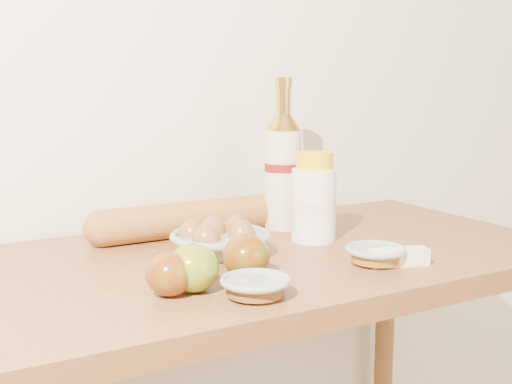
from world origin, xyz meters
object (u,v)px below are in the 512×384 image
(cream_bottle, at_px, (314,200))
(baguette, at_px, (188,219))
(table, at_px, (248,318))
(bourbon_bottle, at_px, (283,168))
(egg_bowl, at_px, (219,240))

(cream_bottle, relative_size, baguette, 0.41)
(table, relative_size, bourbon_bottle, 3.73)
(bourbon_bottle, xyz_separation_m, baguette, (-0.21, 0.03, -0.10))
(cream_bottle, xyz_separation_m, egg_bowl, (-0.21, -0.01, -0.05))
(egg_bowl, bearing_deg, baguette, 87.56)
(bourbon_bottle, height_order, cream_bottle, bourbon_bottle)
(cream_bottle, bearing_deg, baguette, 156.58)
(baguette, bearing_deg, egg_bowl, -92.78)
(baguette, bearing_deg, table, -78.21)
(table, height_order, baguette, baguette)
(table, bearing_deg, cream_bottle, 10.21)
(table, distance_m, bourbon_bottle, 0.34)
(bourbon_bottle, relative_size, baguette, 0.75)
(cream_bottle, bearing_deg, table, -155.91)
(bourbon_bottle, bearing_deg, cream_bottle, -72.65)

